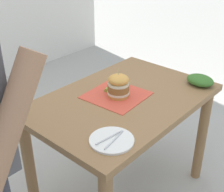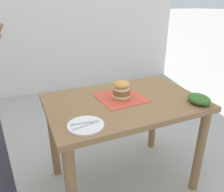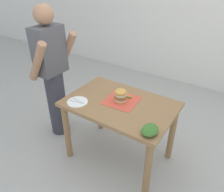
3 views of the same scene
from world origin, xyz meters
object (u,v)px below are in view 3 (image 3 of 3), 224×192
object	(u,v)px
patio_table	(120,113)
diner_across_table	(53,74)
sandwich	(121,95)
side_salad	(150,130)
side_plate_with_forks	(77,102)
pickle_spear	(128,97)

from	to	relation	value
patio_table	diner_across_table	size ratio (longest dim) A/B	0.68
sandwich	side_salad	xyz separation A→B (m)	(-0.30, -0.48, -0.04)
sandwich	side_plate_with_forks	bearing A→B (deg)	126.39
side_plate_with_forks	diner_across_table	xyz separation A→B (m)	(0.21, 0.57, 0.10)
sandwich	side_plate_with_forks	size ratio (longest dim) A/B	0.81
sandwich	pickle_spear	distance (m)	0.12
patio_table	sandwich	bearing A→B (deg)	19.51
side_plate_with_forks	patio_table	bearing A→B (deg)	-57.26
sandwich	side_salad	size ratio (longest dim) A/B	0.99
diner_across_table	side_plate_with_forks	bearing A→B (deg)	-110.23
pickle_spear	diner_across_table	xyz separation A→B (m)	(-0.16, 0.97, 0.09)
sandwich	side_plate_with_forks	world-z (taller)	sandwich
side_salad	diner_across_table	size ratio (longest dim) A/B	0.11
patio_table	pickle_spear	xyz separation A→B (m)	(0.13, -0.02, 0.15)
side_plate_with_forks	diner_across_table	bearing A→B (deg)	69.77
sandwich	side_plate_with_forks	distance (m)	0.46
pickle_spear	diner_across_table	distance (m)	0.98
side_salad	diner_across_table	bearing A→B (deg)	80.55
patio_table	side_salad	bearing A→B (deg)	-119.75
pickle_spear	side_salad	world-z (taller)	side_salad
patio_table	pickle_spear	distance (m)	0.20
patio_table	side_plate_with_forks	size ratio (longest dim) A/B	5.19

